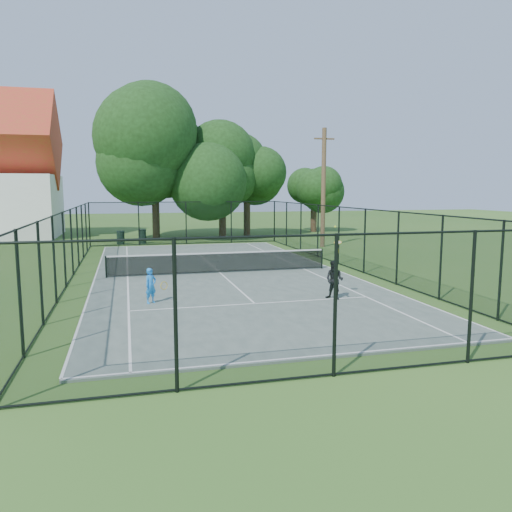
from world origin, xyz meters
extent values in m
plane|color=#345E20|center=(0.00, 0.00, 0.00)|extent=(120.00, 120.00, 0.00)
cube|color=#505E56|center=(0.00, 0.00, 0.03)|extent=(11.00, 24.00, 0.06)
cylinder|color=black|center=(-5.00, 0.00, 0.53)|extent=(0.08, 0.08, 0.95)
cylinder|color=black|center=(5.00, 0.00, 0.53)|extent=(0.08, 0.08, 0.95)
cube|color=black|center=(0.00, 0.00, 0.53)|extent=(10.00, 0.03, 0.88)
cube|color=white|center=(0.00, 0.00, 0.98)|extent=(10.00, 0.05, 0.06)
cylinder|color=#332114|center=(-1.86, 16.86, 2.22)|extent=(0.56, 0.56, 4.44)
sphere|color=black|center=(-1.86, 16.86, 6.44)|extent=(8.01, 8.01, 8.01)
cylinder|color=#332114|center=(3.24, 16.32, 1.67)|extent=(0.56, 0.56, 3.34)
sphere|color=black|center=(3.24, 16.32, 4.83)|extent=(5.98, 5.98, 5.98)
cylinder|color=#332114|center=(5.73, 18.41, 1.77)|extent=(0.56, 0.56, 3.54)
sphere|color=black|center=(5.73, 18.41, 4.95)|extent=(5.63, 5.63, 5.63)
cylinder|color=#332114|center=(12.39, 20.22, 1.17)|extent=(0.56, 0.56, 2.34)
sphere|color=black|center=(12.39, 20.22, 3.36)|extent=(4.08, 4.08, 4.08)
cylinder|color=black|center=(-4.51, 14.11, 0.45)|extent=(0.54, 0.54, 0.90)
cylinder|color=black|center=(-4.51, 14.11, 0.92)|extent=(0.58, 0.58, 0.05)
cylinder|color=black|center=(-3.01, 14.10, 0.49)|extent=(0.54, 0.54, 0.97)
cylinder|color=black|center=(-3.01, 14.10, 0.99)|extent=(0.58, 0.58, 0.05)
cylinder|color=#4C3823|center=(8.70, 9.00, 3.93)|extent=(0.30, 0.30, 7.85)
cube|color=#4C3823|center=(8.70, 9.00, 7.15)|extent=(1.40, 0.10, 0.10)
imported|color=#1C8BF6|center=(-3.37, -5.44, 0.66)|extent=(0.52, 0.49, 1.19)
torus|color=gold|center=(-2.92, -5.29, 0.61)|extent=(0.27, 0.18, 0.29)
cylinder|color=silver|center=(-2.92, -5.29, 0.61)|extent=(0.23, 0.15, 0.25)
imported|color=black|center=(2.86, -6.42, 0.74)|extent=(0.83, 0.83, 1.36)
torus|color=gold|center=(3.11, -6.07, 2.01)|extent=(0.30, 0.28, 0.14)
cylinder|color=silver|center=(3.11, -6.07, 2.01)|extent=(0.26, 0.24, 0.11)
sphere|color=#CCE526|center=(3.13, -5.77, 2.55)|extent=(0.07, 0.07, 0.07)
camera|label=1|loc=(-4.09, -22.25, 3.89)|focal=35.00mm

